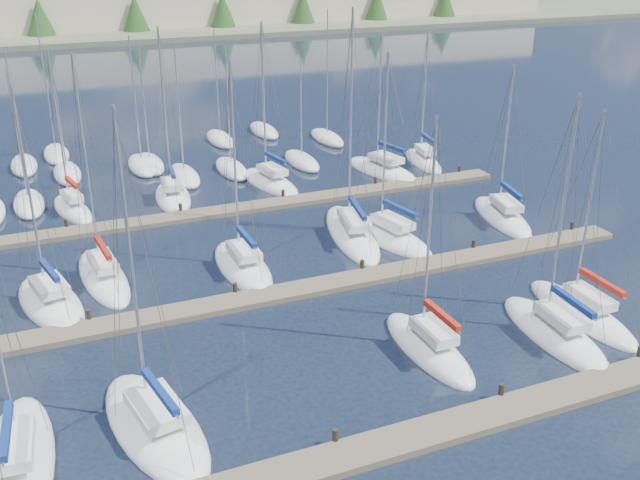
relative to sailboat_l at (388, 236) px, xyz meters
name	(u,v)px	position (x,y,z in m)	size (l,w,h in m)	color
ground	(158,121)	(-7.96, 39.00, -0.18)	(400.00, 400.00, 0.00)	#192233
dock_near	(433,432)	(-7.96, -18.99, -0.02)	(44.00, 1.93, 1.10)	#6B5E4C
dock_mid	(307,288)	(-7.96, -4.99, -0.02)	(44.00, 1.93, 1.10)	#6B5E4C
dock_far	(237,209)	(-7.96, 9.01, -0.02)	(44.00, 1.93, 1.10)	#6B5E4C
sailboat_l	(388,236)	(0.00, 0.00, 0.00)	(4.31, 8.99, 13.04)	white
sailboat_m	(502,217)	(9.32, -0.01, 0.00)	(4.37, 8.71, 11.72)	white
sailboat_f	(582,313)	(4.65, -13.50, 0.00)	(2.49, 8.25, 11.87)	white
sailboat_c	(155,425)	(-18.42, -14.15, 0.00)	(4.70, 9.05, 14.25)	white
sailboat_k	(352,233)	(-2.03, 1.45, 0.01)	(4.95, 10.89, 15.63)	white
sailboat_p	(270,182)	(-3.63, 13.86, 0.01)	(3.95, 8.38, 13.67)	white
sailboat_q	(382,170)	(6.42, 13.20, -0.01)	(4.72, 9.11, 12.52)	white
sailboat_n	(73,209)	(-19.24, 13.61, 0.02)	(3.34, 7.04, 12.50)	white
sailboat_i	(104,277)	(-18.59, 1.06, 0.02)	(3.18, 8.74, 13.98)	white
sailboat_e	(554,333)	(1.90, -14.59, 0.01)	(3.22, 8.38, 13.10)	white
sailboat_r	(423,161)	(11.04, 14.16, 0.02)	(3.27, 7.44, 12.04)	white
sailboat_a	(19,461)	(-23.74, -14.33, 0.00)	(3.35, 9.02, 12.62)	white
sailboat_h	(51,302)	(-21.72, -1.05, 0.00)	(4.48, 8.06, 12.88)	white
sailboat_j	(243,266)	(-10.47, -0.69, 0.00)	(2.82, 7.98, 13.43)	white
sailboat_o	(173,197)	(-11.78, 13.48, 0.02)	(3.38, 7.51, 13.74)	white
sailboat_d	(429,348)	(-4.80, -13.35, 0.01)	(2.38, 7.50, 12.44)	white
distant_boats	(145,164)	(-12.30, 22.76, 0.11)	(36.93, 20.75, 13.30)	#9EA0A5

